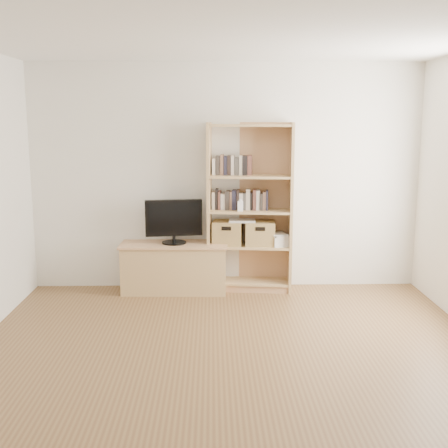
{
  "coord_description": "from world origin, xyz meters",
  "views": [
    {
      "loc": [
        -0.16,
        -3.99,
        1.98
      ],
      "look_at": [
        -0.03,
        1.9,
        0.86
      ],
      "focal_mm": 45.0,
      "sensor_mm": 36.0,
      "label": 1
    }
  ],
  "objects_px": {
    "bookshelf": "(250,208)",
    "laptop": "(242,221)",
    "tv_stand": "(175,268)",
    "basket_right": "(260,233)",
    "television": "(174,222)",
    "baby_monitor": "(240,206)",
    "basket_left": "(228,233)"
  },
  "relations": [
    {
      "from": "basket_right",
      "to": "basket_left",
      "type": "bearing_deg",
      "value": 178.43
    },
    {
      "from": "television",
      "to": "laptop",
      "type": "xyz_separation_m",
      "value": [
        0.78,
        0.04,
        0.0
      ]
    },
    {
      "from": "basket_left",
      "to": "laptop",
      "type": "relative_size",
      "value": 1.11
    },
    {
      "from": "tv_stand",
      "to": "basket_right",
      "type": "xyz_separation_m",
      "value": [
        0.99,
        0.03,
        0.4
      ]
    },
    {
      "from": "baby_monitor",
      "to": "bookshelf",
      "type": "bearing_deg",
      "value": 35.95
    },
    {
      "from": "baby_monitor",
      "to": "tv_stand",
      "type": "bearing_deg",
      "value": 173.05
    },
    {
      "from": "basket_left",
      "to": "laptop",
      "type": "bearing_deg",
      "value": -3.27
    },
    {
      "from": "television",
      "to": "basket_left",
      "type": "xyz_separation_m",
      "value": [
        0.61,
        0.07,
        -0.15
      ]
    },
    {
      "from": "basket_left",
      "to": "basket_right",
      "type": "distance_m",
      "value": 0.38
    },
    {
      "from": "baby_monitor",
      "to": "basket_left",
      "type": "height_order",
      "value": "baby_monitor"
    },
    {
      "from": "bookshelf",
      "to": "television",
      "type": "xyz_separation_m",
      "value": [
        -0.87,
        -0.05,
        -0.14
      ]
    },
    {
      "from": "tv_stand",
      "to": "bookshelf",
      "type": "xyz_separation_m",
      "value": [
        0.87,
        0.05,
        0.69
      ]
    },
    {
      "from": "television",
      "to": "basket_left",
      "type": "bearing_deg",
      "value": -1.01
    },
    {
      "from": "tv_stand",
      "to": "laptop",
      "type": "bearing_deg",
      "value": 4.32
    },
    {
      "from": "bookshelf",
      "to": "laptop",
      "type": "height_order",
      "value": "bookshelf"
    },
    {
      "from": "basket_left",
      "to": "basket_right",
      "type": "height_order",
      "value": "basket_right"
    },
    {
      "from": "bookshelf",
      "to": "basket_right",
      "type": "distance_m",
      "value": 0.31
    },
    {
      "from": "tv_stand",
      "to": "baby_monitor",
      "type": "distance_m",
      "value": 1.05
    },
    {
      "from": "basket_left",
      "to": "tv_stand",
      "type": "bearing_deg",
      "value": -166.06
    },
    {
      "from": "bookshelf",
      "to": "basket_right",
      "type": "height_order",
      "value": "bookshelf"
    },
    {
      "from": "bookshelf",
      "to": "tv_stand",
      "type": "bearing_deg",
      "value": -171.09
    },
    {
      "from": "basket_right",
      "to": "laptop",
      "type": "relative_size",
      "value": 1.11
    },
    {
      "from": "television",
      "to": "basket_left",
      "type": "distance_m",
      "value": 0.63
    },
    {
      "from": "tv_stand",
      "to": "basket_left",
      "type": "distance_m",
      "value": 0.74
    },
    {
      "from": "television",
      "to": "baby_monitor",
      "type": "distance_m",
      "value": 0.78
    },
    {
      "from": "basket_right",
      "to": "laptop",
      "type": "height_order",
      "value": "laptop"
    },
    {
      "from": "laptop",
      "to": "bookshelf",
      "type": "bearing_deg",
      "value": 11.46
    },
    {
      "from": "tv_stand",
      "to": "bookshelf",
      "type": "distance_m",
      "value": 1.11
    },
    {
      "from": "television",
      "to": "laptop",
      "type": "height_order",
      "value": "television"
    },
    {
      "from": "baby_monitor",
      "to": "basket_right",
      "type": "xyz_separation_m",
      "value": [
        0.23,
        0.08,
        -0.33
      ]
    },
    {
      "from": "bookshelf",
      "to": "laptop",
      "type": "xyz_separation_m",
      "value": [
        -0.09,
        -0.01,
        -0.14
      ]
    },
    {
      "from": "baby_monitor",
      "to": "basket_right",
      "type": "bearing_deg",
      "value": 15.29
    }
  ]
}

